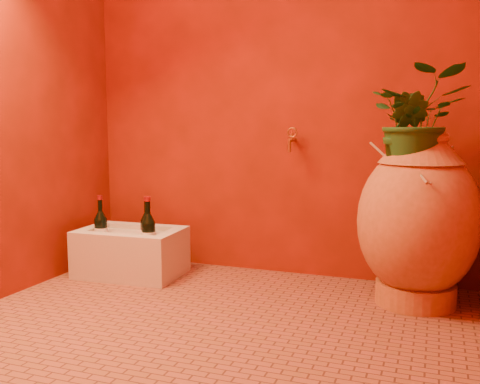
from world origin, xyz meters
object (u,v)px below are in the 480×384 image
at_px(wine_bottle_a, 149,234).
at_px(wine_bottle_b, 101,230).
at_px(wall_tap, 292,139).
at_px(amphora, 418,220).
at_px(stone_basin, 131,253).
at_px(wine_bottle_c, 147,232).

relative_size(wine_bottle_a, wine_bottle_b, 1.04).
height_order(wine_bottle_a, wall_tap, wall_tap).
xyz_separation_m(amphora, wine_bottle_a, (-1.52, -0.12, -0.16)).
bearing_deg(wall_tap, amphora, -20.15).
relative_size(amphora, wine_bottle_b, 2.64).
bearing_deg(wine_bottle_a, amphora, 4.67).
bearing_deg(wine_bottle_a, stone_basin, 155.12).
relative_size(wine_bottle_b, wine_bottle_c, 1.00).
relative_size(stone_basin, wine_bottle_a, 1.82).
relative_size(wine_bottle_a, wine_bottle_c, 1.04).
height_order(wine_bottle_b, wall_tap, wall_tap).
xyz_separation_m(stone_basin, wine_bottle_c, (0.12, -0.00, 0.14)).
distance_m(stone_basin, wall_tap, 1.22).
height_order(stone_basin, wall_tap, wall_tap).
xyz_separation_m(stone_basin, wine_bottle_b, (-0.18, -0.05, 0.14)).
relative_size(wine_bottle_b, wall_tap, 2.30).
bearing_deg(amphora, wine_bottle_a, -175.33).
bearing_deg(stone_basin, amphora, 1.46).
distance_m(stone_basin, wine_bottle_a, 0.24).
height_order(stone_basin, wine_bottle_c, wine_bottle_c).
relative_size(amphora, wine_bottle_a, 2.53).
bearing_deg(stone_basin, wall_tap, 18.73).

